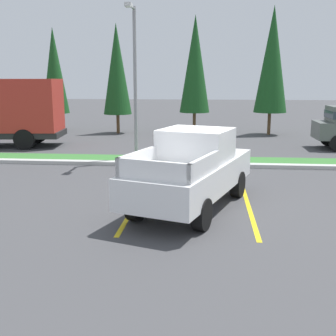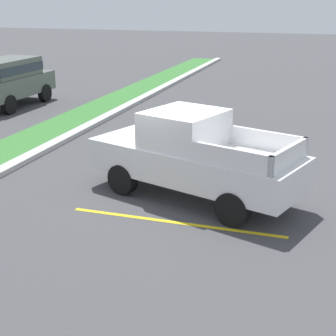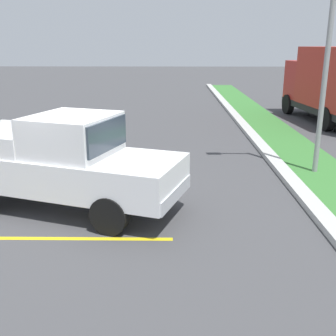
{
  "view_description": "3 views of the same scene",
  "coord_description": "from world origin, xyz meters",
  "px_view_note": "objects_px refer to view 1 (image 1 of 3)",
  "views": [
    {
      "loc": [
        0.4,
        -11.63,
        3.42
      ],
      "look_at": [
        -0.8,
        1.0,
        0.76
      ],
      "focal_mm": 45.74,
      "sensor_mm": 36.0,
      "label": 1
    },
    {
      "loc": [
        -11.15,
        -3.41,
        4.64
      ],
      "look_at": [
        -0.83,
        -0.11,
        0.97
      ],
      "focal_mm": 54.18,
      "sensor_mm": 36.0,
      "label": 2
    },
    {
      "loc": [
        8.45,
        1.88,
        3.51
      ],
      "look_at": [
        -0.14,
        1.77,
        0.89
      ],
      "focal_mm": 43.55,
      "sensor_mm": 36.0,
      "label": 3
    }
  ],
  "objects_px": {
    "cypress_tree_leftmost": "(54,71)",
    "street_light": "(134,73)",
    "cypress_tree_center": "(195,64)",
    "cypress_tree_left_inner": "(117,69)",
    "cypress_tree_right_inner": "(272,60)",
    "pickup_truck_main": "(192,169)"
  },
  "relations": [
    {
      "from": "cypress_tree_leftmost",
      "to": "street_light",
      "type": "bearing_deg",
      "value": -55.29
    },
    {
      "from": "cypress_tree_leftmost",
      "to": "cypress_tree_center",
      "type": "relative_size",
      "value": 0.91
    },
    {
      "from": "cypress_tree_left_inner",
      "to": "cypress_tree_right_inner",
      "type": "height_order",
      "value": "cypress_tree_right_inner"
    },
    {
      "from": "cypress_tree_center",
      "to": "cypress_tree_right_inner",
      "type": "height_order",
      "value": "cypress_tree_right_inner"
    },
    {
      "from": "cypress_tree_center",
      "to": "cypress_tree_right_inner",
      "type": "relative_size",
      "value": 0.95
    },
    {
      "from": "pickup_truck_main",
      "to": "cypress_tree_center",
      "type": "relative_size",
      "value": 0.76
    },
    {
      "from": "cypress_tree_left_inner",
      "to": "cypress_tree_leftmost",
      "type": "bearing_deg",
      "value": 170.96
    },
    {
      "from": "cypress_tree_left_inner",
      "to": "cypress_tree_center",
      "type": "bearing_deg",
      "value": 8.14
    },
    {
      "from": "street_light",
      "to": "cypress_tree_leftmost",
      "type": "xyz_separation_m",
      "value": [
        -6.96,
        10.05,
        0.26
      ]
    },
    {
      "from": "cypress_tree_right_inner",
      "to": "cypress_tree_leftmost",
      "type": "bearing_deg",
      "value": 177.86
    },
    {
      "from": "street_light",
      "to": "cypress_tree_right_inner",
      "type": "height_order",
      "value": "cypress_tree_right_inner"
    },
    {
      "from": "cypress_tree_right_inner",
      "to": "cypress_tree_center",
      "type": "bearing_deg",
      "value": 173.52
    },
    {
      "from": "pickup_truck_main",
      "to": "cypress_tree_right_inner",
      "type": "relative_size",
      "value": 0.72
    },
    {
      "from": "cypress_tree_left_inner",
      "to": "cypress_tree_right_inner",
      "type": "distance_m",
      "value": 9.47
    },
    {
      "from": "cypress_tree_leftmost",
      "to": "cypress_tree_right_inner",
      "type": "xyz_separation_m",
      "value": [
        13.7,
        -0.51,
        0.62
      ]
    },
    {
      "from": "cypress_tree_left_inner",
      "to": "cypress_tree_center",
      "type": "xyz_separation_m",
      "value": [
        4.81,
        0.69,
        0.31
      ]
    },
    {
      "from": "cypress_tree_left_inner",
      "to": "cypress_tree_right_inner",
      "type": "xyz_separation_m",
      "value": [
        9.45,
        0.16,
        0.55
      ]
    },
    {
      "from": "cypress_tree_center",
      "to": "cypress_tree_right_inner",
      "type": "bearing_deg",
      "value": -6.48
    },
    {
      "from": "street_light",
      "to": "cypress_tree_right_inner",
      "type": "bearing_deg",
      "value": 54.79
    },
    {
      "from": "pickup_truck_main",
      "to": "cypress_tree_left_inner",
      "type": "relative_size",
      "value": 0.82
    },
    {
      "from": "street_light",
      "to": "cypress_tree_left_inner",
      "type": "relative_size",
      "value": 0.92
    },
    {
      "from": "street_light",
      "to": "cypress_tree_left_inner",
      "type": "distance_m",
      "value": 9.77
    }
  ]
}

